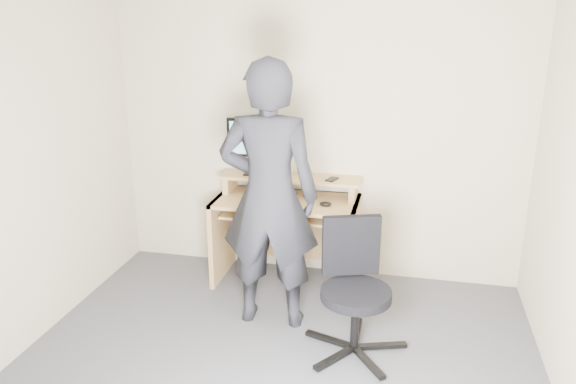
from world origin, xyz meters
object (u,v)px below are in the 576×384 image
at_px(person, 269,197).
at_px(monitor, 257,141).
at_px(desk, 288,219).
at_px(office_chair, 354,283).

bearing_deg(person, monitor, -72.08).
bearing_deg(person, desk, -91.70).
bearing_deg(desk, monitor, 168.47).
bearing_deg(office_chair, person, 141.90).
xyz_separation_m(monitor, office_chair, (0.95, -1.02, -0.71)).
distance_m(monitor, person, 0.86).
xyz_separation_m(desk, person, (0.02, -0.72, 0.44)).
height_order(monitor, office_chair, monitor).
distance_m(office_chair, person, 0.85).
bearing_deg(desk, person, -88.63).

